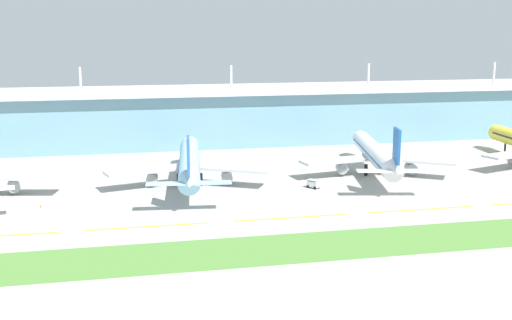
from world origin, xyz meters
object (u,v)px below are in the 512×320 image
object	(u,v)px
airliner_near_middle	(189,163)
airliner_far_middle	(376,154)
safety_cone_left_wingtip	(41,206)
baggage_cart	(313,184)

from	to	relation	value
airliner_near_middle	airliner_far_middle	distance (m)	58.20
safety_cone_left_wingtip	airliner_far_middle	bearing A→B (deg)	9.97
airliner_far_middle	baggage_cart	world-z (taller)	airliner_far_middle
airliner_far_middle	safety_cone_left_wingtip	world-z (taller)	airliner_far_middle
airliner_far_middle	safety_cone_left_wingtip	size ratio (longest dim) A/B	91.97
airliner_near_middle	safety_cone_left_wingtip	distance (m)	43.76
airliner_far_middle	baggage_cart	xyz separation A→B (m)	(-24.12, -12.71, -5.19)
safety_cone_left_wingtip	airliner_near_middle	bearing A→B (deg)	22.38
airliner_far_middle	baggage_cart	distance (m)	27.76
airliner_near_middle	airliner_far_middle	world-z (taller)	same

